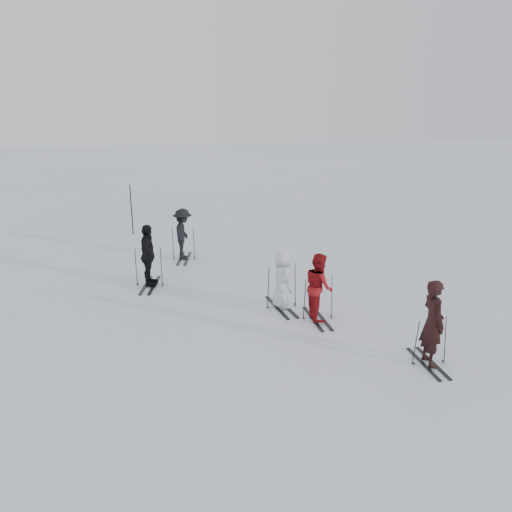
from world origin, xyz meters
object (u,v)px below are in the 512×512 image
Objects in this scene: skier_grey at (282,280)px; skier_red at (319,287)px; skier_near_dark at (433,324)px; skier_uphill_far at (183,235)px; skier_uphill_left at (148,256)px; piste_marker at (132,210)px.

skier_red is at bearing -148.46° from skier_grey.
skier_grey is (-2.32, 3.91, -0.14)m from skier_near_dark.
skier_near_dark is at bearing -140.55° from skier_uphill_far.
skier_uphill_left reaches higher than skier_uphill_far.
skier_uphill_far is at bearing 27.35° from skier_red.
skier_uphill_far is 0.85× the size of piste_marker.
skier_red is 1.24m from skier_grey.
piste_marker reaches higher than skier_uphill_left.
skier_red is 0.96× the size of skier_uphill_far.
skier_uphill_left is (-3.64, 2.71, 0.15)m from skier_grey.
skier_red is (-1.58, 2.92, -0.07)m from skier_near_dark.
skier_uphill_left reaches higher than skier_grey.
skier_uphill_far is at bearing -66.14° from piste_marker.
skier_uphill_left is 1.05× the size of skier_uphill_far.
skier_near_dark is at bearing -149.50° from skier_red.
skier_uphill_left is (-4.38, 3.71, 0.08)m from skier_red.
skier_grey is (-0.74, 1.00, -0.07)m from skier_red.
skier_near_dark is 0.88× the size of piste_marker.
piste_marker reaches higher than skier_uphill_far.
skier_red is at bearing -65.28° from piste_marker.
skier_near_dark is 10.38m from skier_uphill_far.
skier_grey is at bearing -66.65° from piste_marker.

